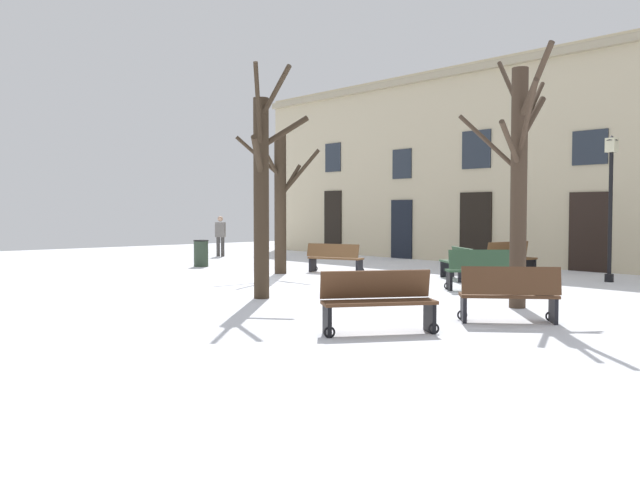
# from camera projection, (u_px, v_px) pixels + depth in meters

# --- Properties ---
(ground_plane) EXTENTS (36.57, 36.57, 0.00)m
(ground_plane) POSITION_uv_depth(u_px,v_px,m) (265.00, 283.00, 16.58)
(ground_plane) COLOR white
(building_facade) EXTENTS (22.85, 0.60, 6.85)m
(building_facade) POSITION_uv_depth(u_px,v_px,m) (487.00, 161.00, 22.57)
(building_facade) COLOR beige
(building_facade) RESTS_ON ground
(tree_right_of_center) EXTENTS (1.55, 1.95, 3.96)m
(tree_right_of_center) POSITION_uv_depth(u_px,v_px,m) (280.00, 200.00, 19.06)
(tree_right_of_center) COLOR #382B1E
(tree_right_of_center) RESTS_ON ground
(tree_near_facade) EXTENTS (2.20, 2.40, 4.77)m
(tree_near_facade) POSITION_uv_depth(u_px,v_px,m) (519.00, 174.00, 12.32)
(tree_near_facade) COLOR #423326
(tree_near_facade) RESTS_ON ground
(tree_left_of_center) EXTENTS (1.26, 1.73, 4.63)m
(tree_left_of_center) POSITION_uv_depth(u_px,v_px,m) (262.00, 189.00, 13.62)
(tree_left_of_center) COLOR #382B1E
(tree_left_of_center) RESTS_ON ground
(streetlamp) EXTENTS (0.30, 0.30, 3.70)m
(streetlamp) POSITION_uv_depth(u_px,v_px,m) (611.00, 192.00, 16.83)
(streetlamp) COLOR black
(streetlamp) RESTS_ON ground
(litter_bin) EXTENTS (0.49, 0.49, 0.86)m
(litter_bin) POSITION_uv_depth(u_px,v_px,m) (201.00, 253.00, 21.54)
(litter_bin) COLOR #2D3D2D
(litter_bin) RESTS_ON ground
(bench_back_to_back_left) EXTENTS (1.70, 1.02, 0.85)m
(bench_back_to_back_left) POSITION_uv_depth(u_px,v_px,m) (335.00, 258.00, 19.37)
(bench_back_to_back_left) COLOR brown
(bench_back_to_back_left) RESTS_ON ground
(bench_near_center_tree) EXTENTS (1.46, 1.41, 0.92)m
(bench_near_center_tree) POSITION_uv_depth(u_px,v_px,m) (509.00, 295.00, 10.72)
(bench_near_center_tree) COLOR #51331E
(bench_near_center_tree) RESTS_ON ground
(bench_near_lamp) EXTENTS (1.27, 1.69, 0.92)m
(bench_near_lamp) POSITION_uv_depth(u_px,v_px,m) (378.00, 301.00, 9.83)
(bench_near_lamp) COLOR #51331E
(bench_near_lamp) RESTS_ON ground
(bench_back_to_back_right) EXTENTS (0.64, 1.71, 0.94)m
(bench_back_to_back_right) POSITION_uv_depth(u_px,v_px,m) (511.00, 258.00, 18.66)
(bench_back_to_back_right) COLOR brown
(bench_back_to_back_right) RESTS_ON ground
(bench_by_litter_bin) EXTENTS (1.54, 1.24, 0.85)m
(bench_by_litter_bin) POSITION_uv_depth(u_px,v_px,m) (458.00, 263.00, 17.48)
(bench_by_litter_bin) COLOR #2D4C33
(bench_by_litter_bin) RESTS_ON ground
(bench_far_corner) EXTENTS (1.39, 1.56, 0.93)m
(bench_far_corner) POSITION_uv_depth(u_px,v_px,m) (483.00, 269.00, 15.12)
(bench_far_corner) COLOR #2D4C33
(bench_far_corner) RESTS_ON ground
(person_crossing_plaza) EXTENTS (0.43, 0.42, 1.59)m
(person_crossing_plaza) POSITION_uv_depth(u_px,v_px,m) (220.00, 234.00, 26.31)
(person_crossing_plaza) COLOR #403D3A
(person_crossing_plaza) RESTS_ON ground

